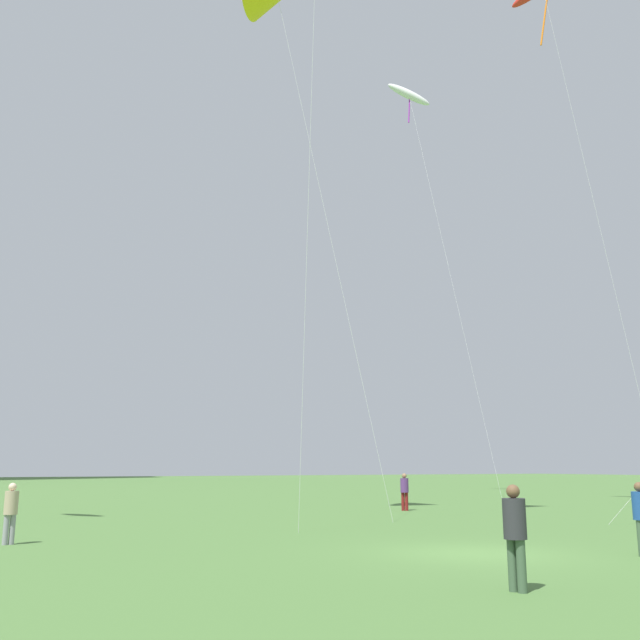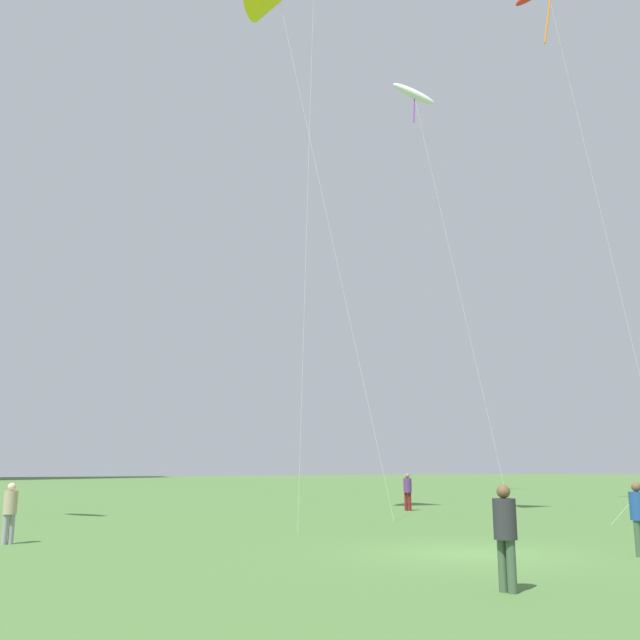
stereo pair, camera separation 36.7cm
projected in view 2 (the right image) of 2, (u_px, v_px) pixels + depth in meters
name	position (u px, v px, depth m)	size (l,w,h in m)	color
ground	(471.00, 554.00, 17.56)	(280.00, 280.00, 0.00)	#4C7538
person_standing_0	(408.00, 489.00, 34.67)	(0.39, 0.39, 1.78)	maroon
person_standing_1	(10.00, 509.00, 19.86)	(0.37, 0.37, 1.67)	gray
person_standing_2	(505.00, 529.00, 12.36)	(0.40, 0.40, 1.81)	#3F593F
person_standing_3	(638.00, 513.00, 17.16)	(0.39, 0.39, 1.74)	#3F593F
kite_flying_5	(414.00, 94.00, 58.31)	(3.64, 10.53, 33.31)	silver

